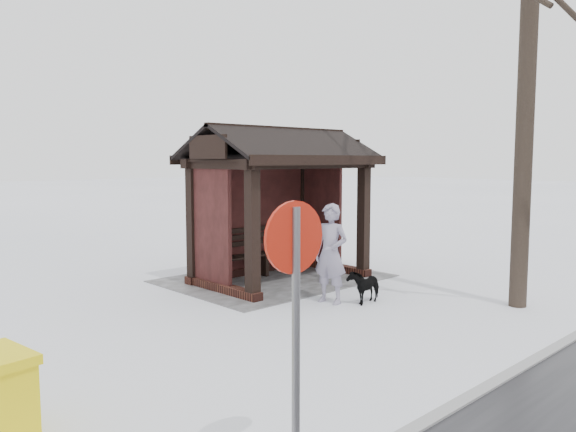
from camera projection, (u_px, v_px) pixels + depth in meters
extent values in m
plane|color=white|center=(281.00, 280.00, 11.38)|extent=(120.00, 120.00, 0.00)
cube|color=gray|center=(563.00, 344.00, 7.41)|extent=(120.00, 0.15, 0.06)
cube|color=gray|center=(275.00, 278.00, 11.53)|extent=(4.20, 3.20, 0.02)
cube|color=#3B1A15|center=(253.00, 270.00, 12.03)|extent=(3.30, 0.22, 0.16)
cube|color=#3B1A15|center=(331.00, 267.00, 12.40)|extent=(0.22, 2.10, 0.16)
cube|color=#3B1A15|center=(222.00, 288.00, 10.35)|extent=(0.22, 2.10, 0.16)
cube|color=black|center=(363.00, 222.00, 11.65)|extent=(0.20, 0.20, 2.30)
cube|color=black|center=(252.00, 235.00, 9.59)|extent=(0.20, 0.20, 2.30)
cube|color=black|center=(302.00, 216.00, 12.95)|extent=(0.20, 0.20, 2.30)
cube|color=black|center=(193.00, 226.00, 10.89)|extent=(0.20, 0.20, 2.30)
cube|color=black|center=(252.00, 217.00, 11.91)|extent=(2.80, 0.08, 2.14)
cube|color=black|center=(321.00, 214.00, 12.52)|extent=(0.08, 1.17, 2.14)
cube|color=black|center=(211.00, 225.00, 10.46)|extent=(0.08, 1.17, 2.14)
cube|color=black|center=(314.00, 164.00, 10.50)|extent=(3.40, 0.20, 0.18)
cube|color=black|center=(252.00, 163.00, 11.80)|extent=(3.40, 0.20, 0.18)
cylinder|color=black|center=(528.00, 44.00, 8.95)|extent=(0.29, 0.29, 8.55)
imported|color=gray|center=(331.00, 254.00, 9.51)|extent=(0.52, 0.69, 1.70)
imported|color=black|center=(364.00, 286.00, 9.59)|extent=(0.72, 0.39, 0.58)
cylinder|color=slate|center=(296.00, 346.00, 4.20)|extent=(0.06, 0.06, 2.09)
cylinder|color=red|center=(294.00, 237.00, 4.14)|extent=(0.55, 0.06, 0.55)
cylinder|color=white|center=(292.00, 237.00, 4.15)|extent=(0.42, 0.05, 0.42)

